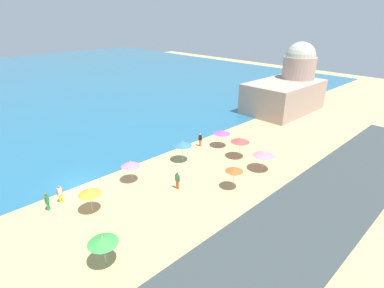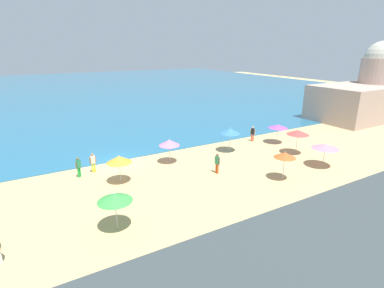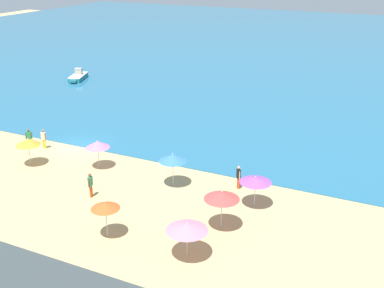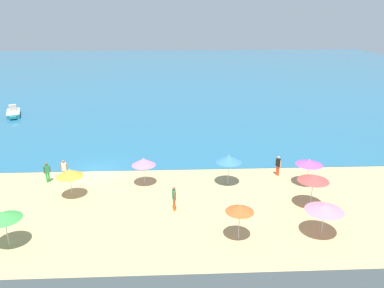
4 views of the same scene
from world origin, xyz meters
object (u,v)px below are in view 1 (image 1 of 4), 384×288
(beach_umbrella_9, at_px, (240,140))
(bather_1, at_px, (200,139))
(beach_umbrella_6, at_px, (182,144))
(bather_5, at_px, (47,201))
(beach_umbrella_5, at_px, (234,169))
(beach_umbrella_1, at_px, (103,240))
(bather_3, at_px, (60,193))
(harbor_fortress, at_px, (289,88))
(beach_umbrella_7, at_px, (222,132))
(beach_umbrella_0, at_px, (264,154))
(beach_umbrella_2, at_px, (131,164))
(bather_4, at_px, (177,180))
(beach_umbrella_4, at_px, (90,192))

(beach_umbrella_9, relative_size, bather_1, 1.47)
(beach_umbrella_6, xyz_separation_m, bather_5, (-14.60, 1.08, -1.23))
(beach_umbrella_5, bearing_deg, bather_5, 148.16)
(beach_umbrella_1, bearing_deg, bather_3, 85.38)
(beach_umbrella_5, relative_size, harbor_fortress, 0.17)
(beach_umbrella_7, xyz_separation_m, bather_5, (-20.92, 1.45, -0.97))
(beach_umbrella_0, xyz_separation_m, beach_umbrella_2, (-11.51, 7.77, 0.04))
(beach_umbrella_2, xyz_separation_m, bather_4, (2.39, -4.25, -0.96))
(beach_umbrella_1, distance_m, beach_umbrella_9, 19.85)
(beach_umbrella_7, height_order, beach_umbrella_9, beach_umbrella_9)
(beach_umbrella_0, height_order, harbor_fortress, harbor_fortress)
(beach_umbrella_5, bearing_deg, bather_3, 144.50)
(beach_umbrella_5, relative_size, bather_4, 1.34)
(beach_umbrella_2, height_order, beach_umbrella_7, beach_umbrella_2)
(beach_umbrella_5, xyz_separation_m, bather_3, (-12.93, 9.22, -1.15))
(beach_umbrella_7, relative_size, harbor_fortress, 0.16)
(beach_umbrella_5, bearing_deg, beach_umbrella_1, -179.49)
(beach_umbrella_2, distance_m, beach_umbrella_4, 5.59)
(harbor_fortress, bearing_deg, beach_umbrella_6, -174.87)
(beach_umbrella_0, distance_m, beach_umbrella_7, 7.33)
(beach_umbrella_6, distance_m, harbor_fortress, 27.27)
(beach_umbrella_0, height_order, beach_umbrella_5, beach_umbrella_5)
(beach_umbrella_2, height_order, beach_umbrella_4, beach_umbrella_4)
(bather_1, bearing_deg, beach_umbrella_9, -80.47)
(bather_3, bearing_deg, beach_umbrella_9, -16.18)
(beach_umbrella_7, distance_m, beach_umbrella_9, 3.70)
(beach_umbrella_5, bearing_deg, beach_umbrella_4, 152.35)
(beach_umbrella_2, relative_size, beach_umbrella_6, 0.91)
(beach_umbrella_1, distance_m, bather_3, 9.44)
(beach_umbrella_6, distance_m, bather_3, 13.48)
(beach_umbrella_0, relative_size, harbor_fortress, 0.17)
(beach_umbrella_0, height_order, beach_umbrella_4, beach_umbrella_4)
(bather_1, xyz_separation_m, bather_5, (-19.04, -0.50, -0.01))
(beach_umbrella_6, bearing_deg, beach_umbrella_5, -93.05)
(beach_umbrella_9, xyz_separation_m, harbor_fortress, (21.75, 6.36, 1.54))
(beach_umbrella_0, xyz_separation_m, beach_umbrella_5, (-5.21, -0.19, 0.19))
(beach_umbrella_1, relative_size, bather_4, 1.33)
(beach_umbrella_9, relative_size, bather_3, 1.48)
(beach_umbrella_1, distance_m, bather_4, 10.54)
(beach_umbrella_2, xyz_separation_m, bather_1, (11.15, 1.35, -0.99))
(beach_umbrella_0, relative_size, bather_3, 1.35)
(beach_umbrella_5, bearing_deg, bather_4, 136.55)
(beach_umbrella_1, relative_size, bather_1, 1.37)
(beach_umbrella_7, bearing_deg, beach_umbrella_1, -159.88)
(beach_umbrella_0, xyz_separation_m, bather_4, (-9.12, 3.52, -0.92))
(bather_4, relative_size, bather_5, 1.04)
(beach_umbrella_1, xyz_separation_m, beach_umbrella_5, (13.68, 0.12, 0.05))
(beach_umbrella_2, height_order, bather_3, beach_umbrella_2)
(beach_umbrella_5, height_order, bather_5, beach_umbrella_5)
(beach_umbrella_2, distance_m, beach_umbrella_7, 13.04)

